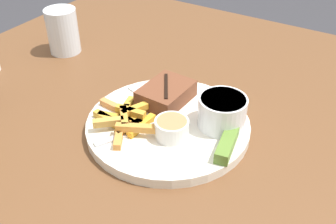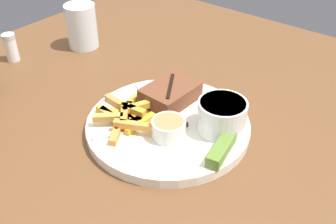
{
  "view_description": "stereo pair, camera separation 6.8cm",
  "coord_description": "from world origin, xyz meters",
  "px_view_note": "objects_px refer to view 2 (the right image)",
  "views": [
    {
      "loc": [
        -0.47,
        -0.29,
        1.21
      ],
      "look_at": [
        0.0,
        0.0,
        0.81
      ],
      "focal_mm": 42.0,
      "sensor_mm": 36.0,
      "label": 1
    },
    {
      "loc": [
        -0.43,
        -0.34,
        1.21
      ],
      "look_at": [
        0.0,
        0.0,
        0.81
      ],
      "focal_mm": 42.0,
      "sensor_mm": 36.0,
      "label": 2
    }
  ],
  "objects_px": {
    "knife_utensil": "(165,108)",
    "drinking_glass": "(82,26)",
    "dipping_sauce_cup": "(169,128)",
    "fork_utensil": "(127,130)",
    "salt_shaker": "(11,47)",
    "pickle_spear": "(222,148)",
    "steak_portion": "(170,94)",
    "dinner_plate": "(168,125)",
    "coleslaw_cup": "(222,114)"
  },
  "relations": [
    {
      "from": "coleslaw_cup",
      "to": "pickle_spear",
      "type": "xyz_separation_m",
      "value": [
        -0.05,
        -0.04,
        -0.02
      ]
    },
    {
      "from": "dinner_plate",
      "to": "salt_shaker",
      "type": "bearing_deg",
      "value": 92.76
    },
    {
      "from": "dinner_plate",
      "to": "pickle_spear",
      "type": "relative_size",
      "value": 3.3
    },
    {
      "from": "dipping_sauce_cup",
      "to": "salt_shaker",
      "type": "bearing_deg",
      "value": 88.73
    },
    {
      "from": "pickle_spear",
      "to": "fork_utensil",
      "type": "bearing_deg",
      "value": 108.99
    },
    {
      "from": "fork_utensil",
      "to": "knife_utensil",
      "type": "xyz_separation_m",
      "value": [
        0.09,
        -0.01,
        0.0
      ]
    },
    {
      "from": "coleslaw_cup",
      "to": "salt_shaker",
      "type": "relative_size",
      "value": 1.28
    },
    {
      "from": "coleslaw_cup",
      "to": "drinking_glass",
      "type": "distance_m",
      "value": 0.46
    },
    {
      "from": "knife_utensil",
      "to": "salt_shaker",
      "type": "bearing_deg",
      "value": 25.92
    },
    {
      "from": "fork_utensil",
      "to": "salt_shaker",
      "type": "xyz_separation_m",
      "value": [
        0.04,
        0.4,
        0.01
      ]
    },
    {
      "from": "dinner_plate",
      "to": "coleslaw_cup",
      "type": "relative_size",
      "value": 3.47
    },
    {
      "from": "steak_portion",
      "to": "dipping_sauce_cup",
      "type": "relative_size",
      "value": 1.82
    },
    {
      "from": "dipping_sauce_cup",
      "to": "pickle_spear",
      "type": "height_order",
      "value": "dipping_sauce_cup"
    },
    {
      "from": "salt_shaker",
      "to": "steak_portion",
      "type": "bearing_deg",
      "value": -79.67
    },
    {
      "from": "dinner_plate",
      "to": "knife_utensil",
      "type": "distance_m",
      "value": 0.04
    },
    {
      "from": "pickle_spear",
      "to": "knife_utensil",
      "type": "distance_m",
      "value": 0.15
    },
    {
      "from": "dinner_plate",
      "to": "salt_shaker",
      "type": "distance_m",
      "value": 0.44
    },
    {
      "from": "coleslaw_cup",
      "to": "fork_utensil",
      "type": "relative_size",
      "value": 0.68
    },
    {
      "from": "dipping_sauce_cup",
      "to": "knife_utensil",
      "type": "relative_size",
      "value": 0.36
    },
    {
      "from": "steak_portion",
      "to": "fork_utensil",
      "type": "xyz_separation_m",
      "value": [
        -0.12,
        0.0,
        -0.01
      ]
    },
    {
      "from": "pickle_spear",
      "to": "fork_utensil",
      "type": "distance_m",
      "value": 0.17
    },
    {
      "from": "coleslaw_cup",
      "to": "pickle_spear",
      "type": "bearing_deg",
      "value": -146.12
    },
    {
      "from": "coleslaw_cup",
      "to": "knife_utensil",
      "type": "bearing_deg",
      "value": 98.3
    },
    {
      "from": "dinner_plate",
      "to": "pickle_spear",
      "type": "height_order",
      "value": "pickle_spear"
    },
    {
      "from": "knife_utensil",
      "to": "drinking_glass",
      "type": "bearing_deg",
      "value": 2.45
    },
    {
      "from": "drinking_glass",
      "to": "dipping_sauce_cup",
      "type": "bearing_deg",
      "value": -112.23
    },
    {
      "from": "steak_portion",
      "to": "drinking_glass",
      "type": "distance_m",
      "value": 0.34
    },
    {
      "from": "dinner_plate",
      "to": "fork_utensil",
      "type": "height_order",
      "value": "fork_utensil"
    },
    {
      "from": "salt_shaker",
      "to": "pickle_spear",
      "type": "bearing_deg",
      "value": -89.07
    },
    {
      "from": "pickle_spear",
      "to": "knife_utensil",
      "type": "xyz_separation_m",
      "value": [
        0.04,
        0.15,
        -0.01
      ]
    },
    {
      "from": "steak_portion",
      "to": "fork_utensil",
      "type": "height_order",
      "value": "steak_portion"
    },
    {
      "from": "dinner_plate",
      "to": "steak_portion",
      "type": "height_order",
      "value": "steak_portion"
    },
    {
      "from": "steak_portion",
      "to": "coleslaw_cup",
      "type": "relative_size",
      "value": 1.25
    },
    {
      "from": "dipping_sauce_cup",
      "to": "drinking_glass",
      "type": "xyz_separation_m",
      "value": [
        0.16,
        0.4,
        0.02
      ]
    },
    {
      "from": "dinner_plate",
      "to": "steak_portion",
      "type": "relative_size",
      "value": 2.77
    },
    {
      "from": "dinner_plate",
      "to": "steak_portion",
      "type": "bearing_deg",
      "value": 34.68
    },
    {
      "from": "drinking_glass",
      "to": "coleslaw_cup",
      "type": "bearing_deg",
      "value": -101.23
    },
    {
      "from": "drinking_glass",
      "to": "pickle_spear",
      "type": "bearing_deg",
      "value": -106.25
    },
    {
      "from": "fork_utensil",
      "to": "dipping_sauce_cup",
      "type": "bearing_deg",
      "value": -32.27
    },
    {
      "from": "coleslaw_cup",
      "to": "knife_utensil",
      "type": "relative_size",
      "value": 0.52
    },
    {
      "from": "dipping_sauce_cup",
      "to": "fork_utensil",
      "type": "relative_size",
      "value": 0.47
    },
    {
      "from": "coleslaw_cup",
      "to": "drinking_glass",
      "type": "xyz_separation_m",
      "value": [
        0.09,
        0.45,
        0.0
      ]
    },
    {
      "from": "salt_shaker",
      "to": "fork_utensil",
      "type": "bearing_deg",
      "value": -96.3
    },
    {
      "from": "drinking_glass",
      "to": "fork_utensil",
      "type": "bearing_deg",
      "value": -120.58
    },
    {
      "from": "dipping_sauce_cup",
      "to": "fork_utensil",
      "type": "bearing_deg",
      "value": 118.19
    },
    {
      "from": "fork_utensil",
      "to": "salt_shaker",
      "type": "height_order",
      "value": "salt_shaker"
    },
    {
      "from": "dipping_sauce_cup",
      "to": "drinking_glass",
      "type": "relative_size",
      "value": 0.55
    },
    {
      "from": "pickle_spear",
      "to": "dinner_plate",
      "type": "bearing_deg",
      "value": 84.17
    },
    {
      "from": "pickle_spear",
      "to": "fork_utensil",
      "type": "relative_size",
      "value": 0.72
    },
    {
      "from": "steak_portion",
      "to": "pickle_spear",
      "type": "xyz_separation_m",
      "value": [
        -0.06,
        -0.16,
        -0.01
      ]
    }
  ]
}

